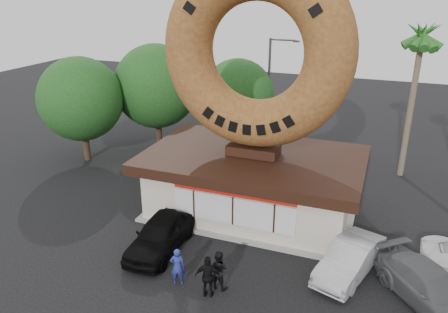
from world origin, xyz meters
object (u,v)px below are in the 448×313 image
street_lamp (271,88)px  car_silver (350,259)px  giant_donut (256,52)px  car_black (161,234)px  person_left (178,267)px  car_grey (431,288)px  person_center (218,270)px  person_right (208,277)px  donut_shop (253,181)px

street_lamp → car_silver: size_ratio=1.83×
giant_donut → car_black: size_ratio=1.99×
person_left → car_grey: bearing=175.3°
car_silver → car_grey: (3.08, -0.87, -0.00)m
person_center → person_right: bearing=81.1°
person_right → car_black: size_ratio=0.39×
car_black → car_silver: 8.41m
giant_donut → person_right: bearing=-86.1°
giant_donut → car_grey: bearing=-28.5°
giant_donut → street_lamp: (-1.86, 10.00, -3.99)m
person_left → person_center: bearing=175.3°
street_lamp → car_black: (-0.97, -15.00, -3.68)m
giant_donut → car_grey: 12.47m
car_silver → car_black: bearing=-154.2°
car_silver → person_center: bearing=-132.2°
person_right → giant_donut: bearing=-97.8°
street_lamp → person_center: size_ratio=4.79×
street_lamp → person_right: 17.78m
car_black → car_grey: (11.40, 0.33, -0.08)m
donut_shop → car_silver: bearing=-34.5°
donut_shop → street_lamp: (-1.86, 10.02, 2.72)m
street_lamp → person_center: bearing=-81.4°
street_lamp → car_grey: 18.39m
car_silver → donut_shop: bearing=163.1°
donut_shop → person_right: bearing=-86.1°
car_black → person_center: bearing=-26.6°
donut_shop → car_silver: donut_shop is taller
street_lamp → giant_donut: bearing=-79.5°
street_lamp → person_left: street_lamp is taller
giant_donut → person_left: size_ratio=5.61×
giant_donut → car_grey: (8.58, -4.67, -7.76)m
car_black → donut_shop: bearing=58.8°
car_grey → person_center: bearing=153.9°
person_left → person_center: size_ratio=1.00×
person_center → street_lamp: bearing=-76.4°
street_lamp → donut_shop: bearing=-79.5°
donut_shop → car_silver: (5.50, -3.78, -1.04)m
giant_donut → car_silver: (5.50, -3.79, -7.75)m
person_center → car_black: size_ratio=0.36×
person_left → car_grey: person_left is taller
car_grey → donut_shop: bearing=111.7°
person_left → person_center: 1.66m
person_right → street_lamp: bearing=-93.9°
car_silver → person_right: bearing=-127.7°
car_grey → person_left: bearing=153.9°
street_lamp → person_left: bearing=-87.0°
person_left → person_right: person_right is taller
donut_shop → giant_donut: bearing=90.0°
person_left → donut_shop: bearing=-116.3°
giant_donut → person_right: giant_donut is taller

